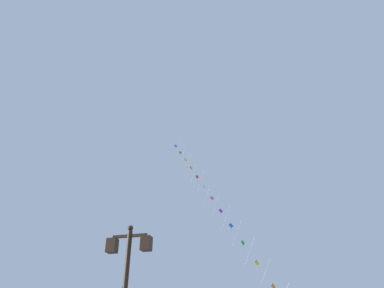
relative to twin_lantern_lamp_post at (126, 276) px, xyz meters
The scene contains 2 objects.
twin_lantern_lamp_post is the anchor object (origin of this frame).
kite_train 18.70m from the twin_lantern_lamp_post, 91.27° to the left, with size 12.30×14.99×21.52m.
Camera 1 is at (0.90, -0.81, 1.58)m, focal length 32.80 mm.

